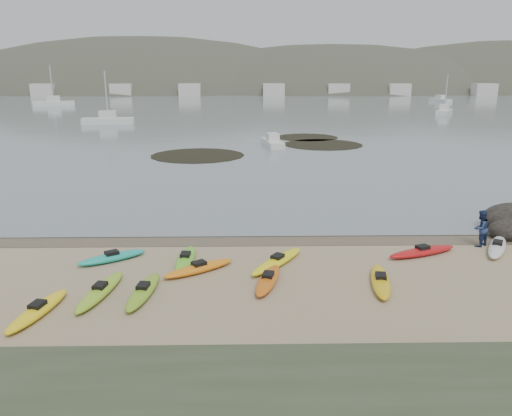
{
  "coord_description": "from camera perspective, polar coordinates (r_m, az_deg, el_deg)",
  "views": [
    {
      "loc": [
        -0.44,
        -23.6,
        8.0
      ],
      "look_at": [
        0.0,
        0.0,
        1.5
      ],
      "focal_mm": 35.0,
      "sensor_mm": 36.0,
      "label": 1
    }
  ],
  "objects": [
    {
      "name": "kelp_mats",
      "position": [
        55.18,
        2.3,
        7.07
      ],
      "size": [
        22.32,
        21.88,
        0.04
      ],
      "color": "black",
      "rests_on": "water"
    },
    {
      "name": "wet_sand",
      "position": [
        24.64,
        0.01,
        -3.54
      ],
      "size": [
        60.0,
        60.0,
        0.0
      ],
      "primitive_type": "plane",
      "color": "brown",
      "rests_on": "ground"
    },
    {
      "name": "moored_boats",
      "position": [
        104.31,
        -4.23,
        11.26
      ],
      "size": [
        103.57,
        86.39,
        1.28
      ],
      "color": "silver",
      "rests_on": "ground"
    },
    {
      "name": "far_town",
      "position": [
        168.83,
        1.15,
        13.35
      ],
      "size": [
        199.0,
        5.0,
        4.0
      ],
      "color": "beige",
      "rests_on": "ground"
    },
    {
      "name": "water",
      "position": [
        323.7,
        -1.02,
        13.97
      ],
      "size": [
        1200.0,
        1200.0,
        0.0
      ],
      "primitive_type": "plane",
      "color": "slate",
      "rests_on": "ground"
    },
    {
      "name": "kayaks",
      "position": [
        20.39,
        -3.31,
        -7.22
      ],
      "size": [
        24.46,
        9.36,
        0.34
      ],
      "color": "#F2F314",
      "rests_on": "ground"
    },
    {
      "name": "far_hills",
      "position": [
        222.48,
        9.36,
        9.01
      ],
      "size": [
        550.0,
        135.0,
        80.0
      ],
      "color": "#384235",
      "rests_on": "ground"
    },
    {
      "name": "person_east",
      "position": [
        25.65,
        24.27,
        -2.13
      ],
      "size": [
        1.08,
        1.02,
        1.76
      ],
      "primitive_type": "imported",
      "rotation": [
        0.0,
        0.0,
        3.7
      ],
      "color": "navy",
      "rests_on": "ground"
    },
    {
      "name": "ground",
      "position": [
        24.93,
        0.0,
        -3.33
      ],
      "size": [
        600.0,
        600.0,
        0.0
      ],
      "primitive_type": "plane",
      "color": "tan",
      "rests_on": "ground"
    }
  ]
}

